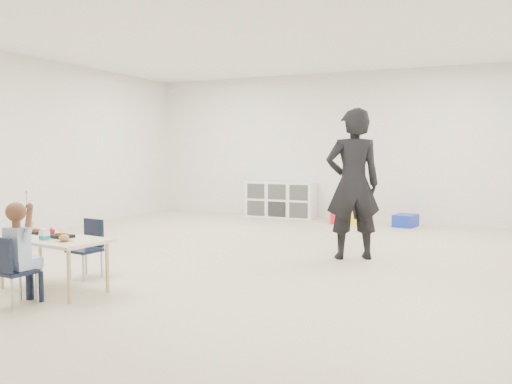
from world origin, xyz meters
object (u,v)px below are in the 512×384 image
at_px(chair_near, 16,271).
at_px(adult, 353,184).
at_px(table, 54,264).
at_px(cubby_shelf, 281,200).
at_px(child, 15,250).

height_order(chair_near, adult, adult).
distance_m(table, chair_near, 0.52).
xyz_separation_m(cubby_shelf, adult, (2.34, -3.40, 0.57)).
xyz_separation_m(table, chair_near, (0.08, -0.51, 0.05)).
distance_m(cubby_shelf, adult, 4.17).
bearing_deg(cubby_shelf, child, -88.07).
bearing_deg(adult, cubby_shelf, -83.89).
relative_size(child, adult, 0.52).
relative_size(table, child, 1.22).
bearing_deg(child, adult, 63.83).
bearing_deg(chair_near, adult, 63.83).
bearing_deg(table, adult, 57.96).
distance_m(table, adult, 3.53).
bearing_deg(child, chair_near, 0.00).
bearing_deg(chair_near, cubby_shelf, 99.33).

